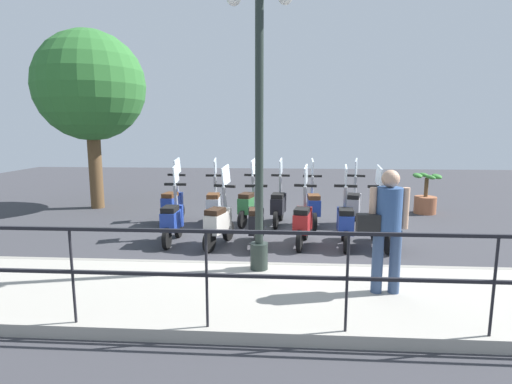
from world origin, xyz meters
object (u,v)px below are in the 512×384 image
(scooter_far_5, at_px, (173,203))
(scooter_far_3, at_px, (249,204))
(scooter_near_0, at_px, (382,223))
(scooter_near_1, at_px, (345,222))
(potted_palm, at_px, (426,197))
(scooter_far_1, at_px, (313,206))
(scooter_near_3, at_px, (256,222))
(scooter_near_5, at_px, (172,219))
(scooter_far_0, at_px, (354,205))
(scooter_near_2, at_px, (303,221))
(scooter_far_4, at_px, (214,204))
(pedestrian_with_bag, at_px, (387,222))
(tree_large, at_px, (90,87))
(scooter_near_4, at_px, (219,222))
(scooter_far_2, at_px, (279,204))
(lamp_post_near, at_px, (259,140))

(scooter_far_5, bearing_deg, scooter_far_3, -80.28)
(scooter_near_0, distance_m, scooter_near_1, 0.68)
(potted_palm, distance_m, scooter_far_1, 3.46)
(scooter_near_3, bearing_deg, scooter_near_5, 82.48)
(scooter_near_1, bearing_deg, scooter_far_1, 23.09)
(scooter_far_0, bearing_deg, scooter_near_2, 158.04)
(scooter_near_1, height_order, scooter_far_4, same)
(scooter_far_5, bearing_deg, scooter_near_3, -121.34)
(scooter_far_4, bearing_deg, scooter_far_3, -84.70)
(scooter_near_0, xyz_separation_m, scooter_far_3, (1.68, 2.66, 0.00))
(scooter_far_0, bearing_deg, scooter_near_3, 144.62)
(potted_palm, relative_size, scooter_near_1, 0.69)
(scooter_near_1, height_order, scooter_near_3, same)
(pedestrian_with_bag, relative_size, scooter_near_3, 1.03)
(tree_large, bearing_deg, scooter_near_5, -136.94)
(scooter_far_0, relative_size, scooter_far_1, 1.00)
(pedestrian_with_bag, bearing_deg, scooter_near_5, 53.59)
(scooter_far_3, bearing_deg, scooter_near_0, -105.06)
(potted_palm, xyz_separation_m, scooter_near_1, (-3.15, 2.58, 0.04))
(scooter_near_0, relative_size, scooter_near_3, 1.00)
(scooter_near_4, xyz_separation_m, scooter_far_5, (1.74, 1.37, 0.00))
(potted_palm, distance_m, scooter_near_4, 5.98)
(potted_palm, relative_size, scooter_far_1, 0.69)
(scooter_near_4, relative_size, scooter_near_5, 1.00)
(scooter_far_0, height_order, scooter_far_2, same)
(scooter_far_3, bearing_deg, scooter_near_2, -127.29)
(scooter_near_5, bearing_deg, scooter_far_5, 15.87)
(scooter_near_0, bearing_deg, potted_palm, -34.58)
(scooter_near_0, relative_size, scooter_far_1, 1.00)
(scooter_far_4, bearing_deg, scooter_far_5, 84.35)
(potted_palm, relative_size, scooter_near_0, 0.69)
(tree_large, relative_size, scooter_near_3, 3.14)
(pedestrian_with_bag, relative_size, scooter_far_5, 1.03)
(pedestrian_with_bag, xyz_separation_m, scooter_near_1, (2.52, 0.11, -0.60))
(potted_palm, xyz_separation_m, scooter_near_0, (-3.18, 1.90, 0.04))
(scooter_near_0, xyz_separation_m, scooter_near_4, (-0.12, 3.09, 0.00))
(scooter_far_5, bearing_deg, scooter_near_1, -105.01)
(scooter_near_4, relative_size, scooter_far_5, 1.00)
(scooter_near_3, xyz_separation_m, scooter_near_5, (0.11, 1.65, 0.00))
(scooter_near_0, xyz_separation_m, scooter_far_2, (1.68, 1.97, 0.00))
(potted_palm, distance_m, scooter_near_3, 5.37)
(lamp_post_near, xyz_separation_m, scooter_far_3, (3.40, 0.44, -1.60))
(potted_palm, distance_m, scooter_far_2, 4.14)
(scooter_near_5, distance_m, scooter_far_1, 3.25)
(scooter_near_4, distance_m, scooter_far_1, 2.56)
(potted_palm, distance_m, scooter_far_5, 6.54)
(lamp_post_near, relative_size, scooter_far_2, 2.83)
(lamp_post_near, distance_m, scooter_near_5, 2.99)
(scooter_near_4, bearing_deg, scooter_far_2, -14.99)
(scooter_near_2, xyz_separation_m, scooter_far_1, (1.55, -0.31, 0.00))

